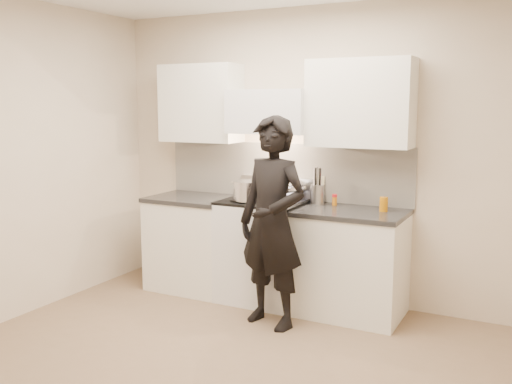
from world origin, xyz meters
TOP-DOWN VIEW (x-y plane):
  - ground_plane at (0.00, 0.00)m, footprint 4.00×4.00m
  - room_shell at (-0.06, 0.37)m, footprint 4.04×3.54m
  - stove at (-0.30, 1.42)m, footprint 0.76×0.65m
  - counter_right at (0.53, 1.43)m, footprint 0.92×0.67m
  - counter_left at (-1.08, 1.43)m, footprint 0.82×0.67m
  - wok at (-0.12, 1.56)m, footprint 0.36×0.45m
  - stock_pot at (-0.40, 1.28)m, footprint 0.37×0.30m
  - utensil_crock at (0.15, 1.58)m, footprint 0.12×0.12m
  - spice_jar at (0.32, 1.59)m, footprint 0.05×0.05m
  - oil_glass at (0.78, 1.50)m, footprint 0.07×0.07m
  - person at (0.03, 0.90)m, footprint 0.71×0.55m

SIDE VIEW (x-z plane):
  - ground_plane at x=0.00m, z-range 0.00..0.00m
  - counter_right at x=0.53m, z-range 0.00..0.92m
  - counter_left at x=-1.08m, z-range 0.00..0.92m
  - stove at x=-0.30m, z-range 0.00..0.95m
  - person at x=0.03m, z-range 0.00..1.73m
  - spice_jar at x=0.32m, z-range 0.92..1.02m
  - oil_glass at x=0.78m, z-range 0.92..1.04m
  - utensil_crock at x=0.15m, z-range 0.86..1.19m
  - stock_pot at x=-0.40m, z-range 0.96..1.13m
  - wok at x=-0.12m, z-range 0.91..1.20m
  - room_shell at x=-0.06m, z-range 0.25..2.95m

